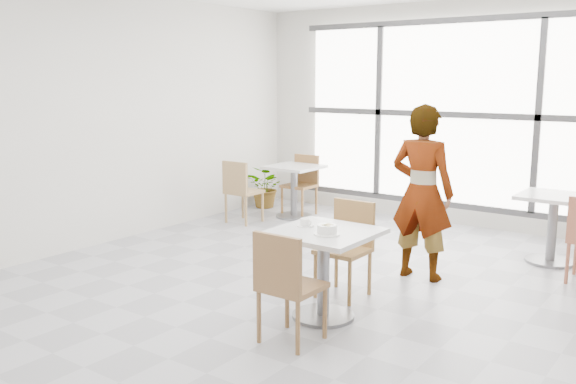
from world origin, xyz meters
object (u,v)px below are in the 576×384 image
Objects in this scene: oatmeal_bowl at (327,229)px; chair_far at (348,241)px; chair_near at (286,280)px; main_table at (324,257)px; bg_table_right at (553,219)px; bg_chair_left_far at (302,180)px; coffee_cup at (305,223)px; bg_table_left at (294,184)px; bg_chair_left_near at (240,188)px; plant_left at (266,187)px; person at (422,193)px.

chair_far is at bearing 107.99° from oatmeal_bowl.
main_table is at bearing -84.24° from chair_near.
bg_chair_left_far reaches higher than bg_table_right.
coffee_cup is at bearing -67.33° from chair_near.
bg_table_right is (3.56, -0.18, 0.00)m from bg_table_left.
chair_far reaches higher than coffee_cup.
oatmeal_bowl is 0.28× the size of bg_table_left.
bg_chair_left_near reaches higher than coffee_cup.
oatmeal_bowl reaches higher than bg_table_right.
main_table is 1.23× the size of plant_left.
bg_chair_left_near is at bearing -15.99° from person.
oatmeal_bowl is at bearing -23.28° from coffee_cup.
coffee_cup is 1.50m from person.
chair_far reaches higher than main_table.
coffee_cup is at bearing -47.52° from plant_left.
bg_table_left is at bearing -21.39° from plant_left.
plant_left is at bearing 138.95° from chair_far.
plant_left is at bearing 173.77° from bg_table_right.
chair_far is 1.34× the size of plant_left.
person is (0.34, 0.84, 0.37)m from chair_far.
main_table is 0.64m from chair_far.
coffee_cup is 3.08m from bg_table_right.
bg_chair_left_near reaches higher than bg_table_left.
chair_far is 0.66m from coffee_cup.
bg_chair_left_near is (-3.00, 0.75, -0.37)m from person.
coffee_cup is 0.18× the size of bg_chair_left_far.
main_table is 0.92× the size of chair_near.
bg_table_left is 0.86× the size of bg_chair_left_far.
coffee_cup is at bearing -115.84° from bg_table_right.
coffee_cup is at bearing -96.14° from chair_far.
chair_near is at bearing -55.17° from bg_table_left.
main_table is 3.84m from bg_table_left.
bg_chair_left_near reaches higher than main_table.
bg_table_left is at bearing 134.31° from chair_far.
chair_near is at bearing -80.71° from chair_far.
chair_far is at bearing 83.86° from coffee_cup.
oatmeal_bowl is 3.99m from bg_table_left.
bg_table_right is at bearing -6.23° from plant_left.
coffee_cup is (-0.20, 0.03, 0.26)m from main_table.
bg_table_left is at bearing 129.29° from main_table.
coffee_cup is at bearing -52.91° from bg_table_left.
chair_far is 1.00× the size of bg_chair_left_far.
bg_chair_left_far is at bearing 127.34° from main_table.
coffee_cup reaches higher than plant_left.
coffee_cup is 3.70m from bg_table_left.
oatmeal_bowl reaches higher than coffee_cup.
person reaches higher than bg_chair_left_near.
plant_left is (-3.26, 3.36, -0.47)m from oatmeal_bowl.
plant_left is (-3.16, 3.26, -0.20)m from main_table.
bg_chair_left_near is (-3.93, -0.57, 0.01)m from bg_table_right.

